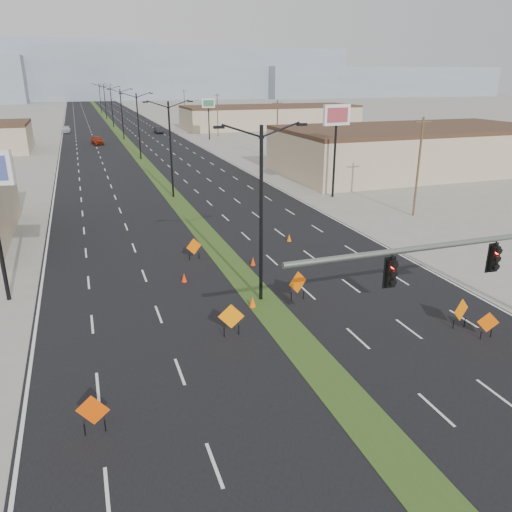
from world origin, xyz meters
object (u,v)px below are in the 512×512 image
object	(u,v)px
streetlight_2	(138,124)
construction_sign_3	(298,283)
streetlight_4	(112,105)
pole_sign_east_far	(208,107)
construction_sign_0	(93,412)
construction_sign_4	(461,311)
streetlight_1	(171,147)
car_far	(66,130)
cone_3	(184,278)
construction_sign_1	(231,317)
cone_2	(289,238)
streetlight_6	(100,97)
streetlight_0	(261,210)
streetlight_3	(122,113)
pole_sign_east_near	(336,122)
construction_sign_5	(488,323)
cone_0	(253,302)
cone_1	(253,261)
construction_sign_2	(194,247)
streetlight_5	(105,101)
car_mid	(158,130)
car_left	(97,140)

from	to	relation	value
streetlight_2	construction_sign_3	xyz separation A→B (m)	(2.00, -56.77, -4.35)
streetlight_4	pole_sign_east_far	world-z (taller)	streetlight_4
construction_sign_0	construction_sign_4	world-z (taller)	construction_sign_0
streetlight_1	car_far	distance (m)	75.52
car_far	cone_3	distance (m)	98.67
construction_sign_1	construction_sign_3	xyz separation A→B (m)	(4.88, 2.85, 0.03)
cone_2	streetlight_6	bearing A→B (deg)	92.12
streetlight_2	cone_2	bearing A→B (deg)	-82.79
streetlight_0	construction_sign_0	size ratio (longest dim) A/B	6.08
streetlight_3	pole_sign_east_near	size ratio (longest dim) A/B	1.04
streetlight_4	construction_sign_0	xyz separation A→B (m)	(-9.71, -121.00, -4.45)
construction_sign_0	construction_sign_4	bearing A→B (deg)	24.25
streetlight_3	construction_sign_4	distance (m)	91.23
streetlight_0	construction_sign_5	world-z (taller)	streetlight_0
pole_sign_east_near	pole_sign_east_far	distance (m)	55.36
cone_0	cone_1	bearing A→B (deg)	70.78
streetlight_1	cone_2	distance (m)	19.97
construction_sign_2	cone_1	world-z (taller)	construction_sign_2
car_far	construction_sign_3	xyz separation A→B (m)	(13.50, -103.26, 0.40)
cone_2	cone_1	bearing A→B (deg)	-137.31
streetlight_0	construction_sign_3	distance (m)	4.85
pole_sign_east_far	construction_sign_2	bearing A→B (deg)	-97.70
streetlight_4	construction_sign_0	distance (m)	121.47
streetlight_2	cone_3	bearing A→B (deg)	-94.09
streetlight_6	construction_sign_2	bearing A→B (deg)	-90.78
streetlight_4	streetlight_5	bearing A→B (deg)	90.00
construction_sign_5	pole_sign_east_far	bearing A→B (deg)	107.12
streetlight_3	cone_1	world-z (taller)	streetlight_3
cone_0	construction_sign_1	bearing A→B (deg)	-126.85
construction_sign_2	streetlight_3	bearing A→B (deg)	71.65
construction_sign_3	cone_1	size ratio (longest dim) A/B	3.02
cone_2	cone_0	bearing A→B (deg)	-122.55
streetlight_5	car_mid	xyz separation A→B (m)	(8.70, -46.29, -4.69)
construction_sign_4	pole_sign_east_near	size ratio (longest dim) A/B	0.17
streetlight_0	construction_sign_4	bearing A→B (deg)	-38.12
construction_sign_4	construction_sign_5	world-z (taller)	construction_sign_4
streetlight_2	streetlight_3	xyz separation A→B (m)	(0.00, 28.00, 0.00)
streetlight_3	construction_sign_3	world-z (taller)	streetlight_3
construction_sign_2	streetlight_2	bearing A→B (deg)	70.69
streetlight_4	cone_2	bearing A→B (deg)	-86.72
streetlight_6	streetlight_1	bearing A→B (deg)	-90.00
car_left	construction_sign_3	size ratio (longest dim) A/B	2.64
streetlight_1	cone_2	size ratio (longest dim) A/B	16.42
streetlight_3	cone_2	world-z (taller)	streetlight_3
car_far	cone_3	bearing A→B (deg)	-81.06
construction_sign_3	construction_sign_5	bearing A→B (deg)	-66.92
streetlight_6	pole_sign_east_near	xyz separation A→B (m)	(16.45, -145.52, 2.49)
construction_sign_2	pole_sign_east_far	bearing A→B (deg)	58.14
pole_sign_east_far	construction_sign_5	bearing A→B (deg)	-87.65
construction_sign_1	cone_3	distance (m)	7.83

